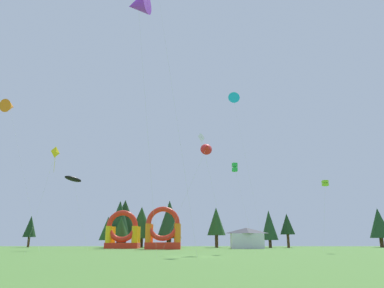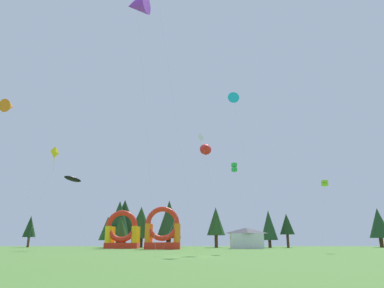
{
  "view_description": "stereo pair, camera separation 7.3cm",
  "coord_description": "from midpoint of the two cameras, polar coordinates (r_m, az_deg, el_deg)",
  "views": [
    {
      "loc": [
        0.07,
        -35.7,
        1.56
      ],
      "look_at": [
        0.0,
        6.37,
        13.19
      ],
      "focal_mm": 32.59,
      "sensor_mm": 36.0,
      "label": 1
    },
    {
      "loc": [
        0.15,
        -35.7,
        1.56
      ],
      "look_at": [
        0.0,
        6.37,
        13.19
      ],
      "focal_mm": 32.59,
      "sensor_mm": 36.0,
      "label": 2
    }
  ],
  "objects": [
    {
      "name": "tree_row_6",
      "position": [
        79.51,
        -3.79,
        -12.98
      ],
      "size": [
        4.04,
        4.04,
        8.02
      ],
      "color": "#4C331E",
      "rests_on": "ground_plane"
    },
    {
      "name": "tree_row_3",
      "position": [
        83.03,
        -10.89,
        -11.72
      ],
      "size": [
        6.52,
        6.52,
        10.56
      ],
      "color": "#4C331E",
      "rests_on": "ground_plane"
    },
    {
      "name": "inflatable_yellow_castle",
      "position": [
        70.88,
        -11.21,
        -14.37
      ],
      "size": [
        6.25,
        4.41,
        7.16
      ],
      "color": "red",
      "rests_on": "ground_plane"
    },
    {
      "name": "tree_row_8",
      "position": [
        78.65,
        4.06,
        -12.52
      ],
      "size": [
        3.99,
        3.99,
        8.59
      ],
      "color": "#4C331E",
      "rests_on": "ground_plane"
    },
    {
      "name": "tree_row_0",
      "position": [
        89.15,
        -24.86,
        -12.17
      ],
      "size": [
        2.83,
        2.83,
        6.91
      ],
      "color": "#4C331E",
      "rests_on": "ground_plane"
    },
    {
      "name": "tree_row_5",
      "position": [
        81.07,
        -8.21,
        -12.61
      ],
      "size": [
        5.71,
        5.71,
        8.88
      ],
      "color": "#4C331E",
      "rests_on": "ground_plane"
    },
    {
      "name": "tree_row_2",
      "position": [
        81.26,
        -11.7,
        -11.83
      ],
      "size": [
        5.29,
        5.29,
        10.14
      ],
      "color": "#4C331E",
      "rests_on": "ground_plane"
    },
    {
      "name": "tree_row_7",
      "position": [
        76.78,
        -3.64,
        -12.2
      ],
      "size": [
        5.3,
        5.3,
        9.9
      ],
      "color": "#4C331E",
      "rests_on": "ground_plane"
    },
    {
      "name": "kite_cyan_delta",
      "position": [
        57.44,
        6.86,
        7.26
      ],
      "size": [
        4.7,
        1.72,
        24.56
      ],
      "color": "#19B7CC",
      "rests_on": "ground_plane"
    },
    {
      "name": "kite_red_delta",
      "position": [
        40.78,
        2.49,
        -0.57
      ],
      "size": [
        5.87,
        1.51,
        12.78
      ],
      "color": "red",
      "rests_on": "ground_plane"
    },
    {
      "name": "tree_row_11",
      "position": [
        91.58,
        28.36,
        -11.32
      ],
      "size": [
        4.54,
        4.54,
        8.64
      ],
      "color": "#4C331E",
      "rests_on": "ground_plane"
    },
    {
      "name": "kite_purple_delta",
      "position": [
        33.24,
        -8.79,
        21.56
      ],
      "size": [
        2.71,
        7.52,
        22.46
      ],
      "color": "purple",
      "rests_on": "ground_plane"
    },
    {
      "name": "kite_white_diamond",
      "position": [
        48.78,
        1.52,
        0.81
      ],
      "size": [
        3.84,
        0.83,
        15.83
      ],
      "color": "white",
      "rests_on": "ground_plane"
    },
    {
      "name": "kite_black_parafoil",
      "position": [
        64.14,
        -18.82,
        -5.45
      ],
      "size": [
        4.09,
        4.78,
        12.49
      ],
      "color": "black",
      "rests_on": "ground_plane"
    },
    {
      "name": "ground_plane",
      "position": [
        35.73,
        -0.08,
        -17.95
      ],
      "size": [
        120.0,
        120.0,
        0.0
      ],
      "primitive_type": "plane",
      "color": "#548438"
    },
    {
      "name": "festival_tent",
      "position": [
        69.19,
        9.04,
        -14.97
      ],
      "size": [
        6.01,
        3.24,
        3.85
      ],
      "color": "silver",
      "rests_on": "ground_plane"
    },
    {
      "name": "tree_row_4",
      "position": [
        77.5,
        -11.49,
        -13.33
      ],
      "size": [
        3.76,
        3.76,
        6.38
      ],
      "color": "#4C331E",
      "rests_on": "ground_plane"
    },
    {
      "name": "kite_orange_delta",
      "position": [
        62.41,
        -27.65,
        5.47
      ],
      "size": [
        9.34,
        3.08,
        23.19
      ],
      "color": "orange",
      "rests_on": "ground_plane"
    },
    {
      "name": "kite_lime_box",
      "position": [
        52.72,
        21.02,
        -6.01
      ],
      "size": [
        0.75,
        3.3,
        9.68
      ],
      "color": "#8CD826",
      "rests_on": "ground_plane"
    },
    {
      "name": "tree_row_10",
      "position": [
        80.1,
        15.37,
        -12.55
      ],
      "size": [
        3.13,
        3.13,
        7.15
      ],
      "color": "#4C331E",
      "rests_on": "ground_plane"
    },
    {
      "name": "kite_yellow_diamond",
      "position": [
        45.08,
        -21.31,
        -1.45
      ],
      "size": [
        2.33,
        1.24,
        12.24
      ],
      "color": "yellow",
      "rests_on": "ground_plane"
    },
    {
      "name": "inflatable_red_slide",
      "position": [
        64.09,
        -4.68,
        -14.45
      ],
      "size": [
        6.18,
        3.91,
        7.36
      ],
      "color": "red",
      "rests_on": "ground_plane"
    },
    {
      "name": "kite_green_box",
      "position": [
        47.41,
        7.07,
        -3.82
      ],
      "size": [
        1.9,
        4.59,
        11.63
      ],
      "color": "green",
      "rests_on": "ground_plane"
    },
    {
      "name": "tree_row_9",
      "position": [
        78.57,
        12.59,
        -12.84
      ],
      "size": [
        3.57,
        3.57,
        7.8
      ],
      "color": "#4C331E",
      "rests_on": "ground_plane"
    },
    {
      "name": "tree_row_1",
      "position": [
        78.7,
        -13.54,
        -13.29
      ],
      "size": [
        3.53,
        3.53,
        6.47
      ],
      "color": "#4C331E",
      "rests_on": "ground_plane"
    }
  ]
}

